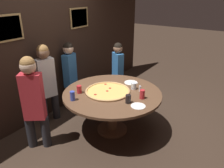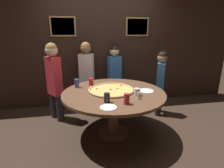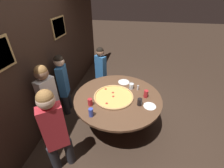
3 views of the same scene
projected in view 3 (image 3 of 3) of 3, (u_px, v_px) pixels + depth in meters
name	position (u px, v px, depth m)	size (l,w,h in m)	color
ground_plane	(117.00, 124.00, 3.16)	(24.00, 24.00, 0.00)	#38281E
back_wall	(41.00, 63.00, 2.67)	(6.40, 0.08, 2.60)	black
dining_table	(118.00, 102.00, 2.83)	(1.61, 1.61, 0.74)	brown
giant_pizza	(114.00, 96.00, 2.75)	(0.73, 0.73, 0.03)	#EAB75B
drink_cup_near_right	(146.00, 94.00, 2.71)	(0.08, 0.08, 0.14)	#B22328
drink_cup_front_edge	(90.00, 102.00, 2.53)	(0.08, 0.08, 0.13)	#B22328
drink_cup_beside_pizza	(131.00, 86.00, 2.96)	(0.09, 0.09, 0.11)	silver
drink_cup_centre_back	(140.00, 102.00, 2.53)	(0.08, 0.08, 0.13)	black
drink_cup_far_right	(91.00, 112.00, 2.30)	(0.07, 0.07, 0.15)	#384CB7
white_plate_left_side	(150.00, 106.00, 2.53)	(0.21, 0.21, 0.01)	white
white_plate_near_front	(124.00, 82.00, 3.18)	(0.24, 0.24, 0.01)	white
condiment_shaker	(138.00, 88.00, 2.92)	(0.04, 0.04, 0.10)	silver
diner_centre_back	(54.00, 129.00, 2.01)	(0.32, 0.37, 1.46)	#232328
diner_far_right	(101.00, 69.00, 3.74)	(0.26, 0.34, 1.29)	#232328
diner_far_left	(48.00, 98.00, 2.59)	(0.38, 0.24, 1.45)	#232328
diner_side_left	(63.00, 82.00, 3.13)	(0.36, 0.21, 1.37)	#232328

